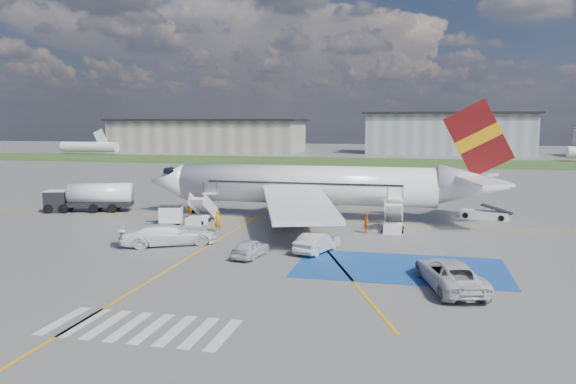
# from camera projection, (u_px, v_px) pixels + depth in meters

# --- Properties ---
(ground) EXTENTS (400.00, 400.00, 0.00)m
(ground) POSITION_uv_depth(u_px,v_px,m) (271.00, 247.00, 43.83)
(ground) COLOR #60605E
(ground) RESTS_ON ground
(grass_strip) EXTENTS (400.00, 30.00, 0.01)m
(grass_strip) POSITION_uv_depth(u_px,v_px,m) (370.00, 162.00, 135.70)
(grass_strip) COLOR #2D4C1E
(grass_strip) RESTS_ON ground
(taxiway_line_main) EXTENTS (120.00, 0.20, 0.01)m
(taxiway_line_main) POSITION_uv_depth(u_px,v_px,m) (302.00, 221.00, 55.43)
(taxiway_line_main) COLOR gold
(taxiway_line_main) RESTS_ON ground
(taxiway_line_cross) EXTENTS (0.20, 60.00, 0.01)m
(taxiway_line_cross) POSITION_uv_depth(u_px,v_px,m) (155.00, 278.00, 35.26)
(taxiway_line_cross) COLOR gold
(taxiway_line_cross) RESTS_ON ground
(taxiway_line_diag) EXTENTS (20.71, 56.45, 0.01)m
(taxiway_line_diag) POSITION_uv_depth(u_px,v_px,m) (302.00, 221.00, 55.43)
(taxiway_line_diag) COLOR gold
(taxiway_line_diag) RESTS_ON ground
(staging_box) EXTENTS (14.00, 8.00, 0.01)m
(staging_box) POSITION_uv_depth(u_px,v_px,m) (400.00, 268.00, 37.75)
(staging_box) COLOR #194896
(staging_box) RESTS_ON ground
(crosswalk) EXTENTS (9.00, 4.00, 0.01)m
(crosswalk) POSITION_uv_depth(u_px,v_px,m) (141.00, 327.00, 26.82)
(crosswalk) COLOR silver
(crosswalk) RESTS_ON ground
(terminal_west) EXTENTS (60.00, 22.00, 10.00)m
(terminal_west) POSITION_uv_depth(u_px,v_px,m) (208.00, 136.00, 181.09)
(terminal_west) COLOR gray
(terminal_west) RESTS_ON ground
(terminal_centre) EXTENTS (48.00, 18.00, 12.00)m
(terminal_centre) POSITION_uv_depth(u_px,v_px,m) (448.00, 134.00, 169.21)
(terminal_centre) COLOR gray
(terminal_centre) RESTS_ON ground
(airliner) EXTENTS (36.81, 32.95, 11.92)m
(airliner) POSITION_uv_depth(u_px,v_px,m) (321.00, 185.00, 56.61)
(airliner) COLOR white
(airliner) RESTS_ON ground
(airstairs_fwd) EXTENTS (1.90, 5.20, 3.60)m
(airstairs_fwd) POSITION_uv_depth(u_px,v_px,m) (199.00, 217.00, 54.27)
(airstairs_fwd) COLOR white
(airstairs_fwd) RESTS_ON ground
(airstairs_aft) EXTENTS (1.90, 5.20, 3.60)m
(airstairs_aft) POSITION_uv_depth(u_px,v_px,m) (393.00, 224.00, 50.18)
(airstairs_aft) COLOR white
(airstairs_aft) RESTS_ON ground
(fuel_tanker) EXTENTS (9.40, 4.90, 3.11)m
(fuel_tanker) POSITION_uv_depth(u_px,v_px,m) (90.00, 200.00, 61.10)
(fuel_tanker) COLOR black
(fuel_tanker) RESTS_ON ground
(gpu_cart) EXTENTS (2.40, 1.85, 1.78)m
(gpu_cart) POSITION_uv_depth(u_px,v_px,m) (171.00, 216.00, 53.71)
(gpu_cart) COLOR white
(gpu_cart) RESTS_ON ground
(belt_loader) EXTENTS (5.15, 2.99, 1.49)m
(belt_loader) POSITION_uv_depth(u_px,v_px,m) (485.00, 215.00, 56.79)
(belt_loader) COLOR white
(belt_loader) RESTS_ON ground
(car_silver_a) EXTENTS (2.15, 4.12, 1.34)m
(car_silver_a) POSITION_uv_depth(u_px,v_px,m) (250.00, 248.00, 40.60)
(car_silver_a) COLOR silver
(car_silver_a) RESTS_ON ground
(car_silver_b) EXTENTS (3.03, 4.93, 1.53)m
(car_silver_b) POSITION_uv_depth(u_px,v_px,m) (317.00, 242.00, 42.12)
(car_silver_b) COLOR #A6A8AD
(car_silver_b) RESTS_ON ground
(van_white_a) EXTENTS (4.02, 6.36, 2.21)m
(van_white_a) POSITION_uv_depth(u_px,v_px,m) (450.00, 269.00, 33.25)
(van_white_a) COLOR silver
(van_white_a) RESTS_ON ground
(van_white_b) EXTENTS (6.12, 4.78, 2.24)m
(van_white_b) POSITION_uv_depth(u_px,v_px,m) (168.00, 231.00, 44.55)
(van_white_b) COLOR white
(van_white_b) RESTS_ON ground
(crew_fwd) EXTENTS (0.79, 0.64, 1.88)m
(crew_fwd) POSITION_uv_depth(u_px,v_px,m) (218.00, 221.00, 49.98)
(crew_fwd) COLOR orange
(crew_fwd) RESTS_ON ground
(crew_nose) EXTENTS (0.98, 1.03, 1.68)m
(crew_nose) POSITION_uv_depth(u_px,v_px,m) (189.00, 209.00, 57.39)
(crew_nose) COLOR orange
(crew_nose) RESTS_ON ground
(crew_aft) EXTENTS (0.65, 1.06, 1.69)m
(crew_aft) POSITION_uv_depth(u_px,v_px,m) (366.00, 224.00, 49.29)
(crew_aft) COLOR orange
(crew_aft) RESTS_ON ground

